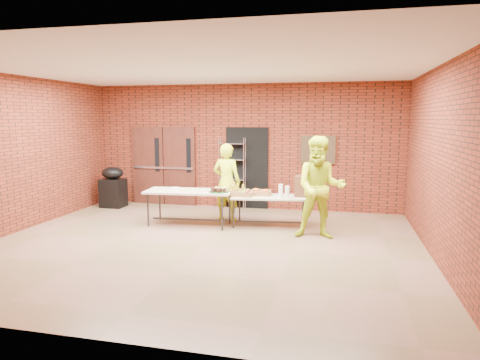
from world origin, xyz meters
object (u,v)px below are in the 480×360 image
wire_rack (232,173)px  volunteer_man (320,188)px  covered_grill (113,187)px  table_left (189,193)px  table_right (270,199)px  volunteer_woman (227,182)px  coffee_dispenser (303,186)px

wire_rack → volunteer_man: 3.29m
wire_rack → covered_grill: size_ratio=1.72×
table_left → covered_grill: covered_grill is taller
table_right → covered_grill: bearing=157.8°
table_right → volunteer_man: 1.30m
volunteer_woman → volunteer_man: bearing=161.6°
table_left → volunteer_man: volunteer_man is taller
volunteer_woman → wire_rack: bearing=-74.6°
covered_grill → coffee_dispenser: bearing=-9.4°
wire_rack → covered_grill: wire_rack is taller
coffee_dispenser → wire_rack: bearing=141.4°
table_right → volunteer_woman: size_ratio=0.97×
table_right → volunteer_woman: volunteer_woman is taller
covered_grill → volunteer_man: (5.44, -1.75, 0.46)m
table_left → volunteer_woman: 0.94m
wire_rack → coffee_dispenser: 2.50m
coffee_dispenser → volunteer_man: volunteer_man is taller
table_right → coffee_dispenser: bearing=3.7°
table_left → volunteer_woman: (0.68, 0.62, 0.18)m
table_left → volunteer_woman: size_ratio=1.09×
covered_grill → volunteer_man: 5.73m
table_right → wire_rack: bearing=119.0°
coffee_dispenser → volunteer_man: size_ratio=0.22×
volunteer_man → coffee_dispenser: bearing=114.5°
wire_rack → table_right: (1.26, -1.70, -0.30)m
volunteer_woman → volunteer_man: 2.36m
table_left → table_right: size_ratio=1.13×
coffee_dispenser → volunteer_woman: bearing=171.9°
covered_grill → volunteer_man: bearing=-16.1°
wire_rack → covered_grill: 3.17m
coffee_dispenser → covered_grill: coffee_dispenser is taller
coffee_dispenser → volunteer_man: 0.85m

